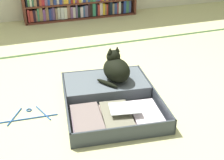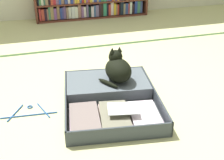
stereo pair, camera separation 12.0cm
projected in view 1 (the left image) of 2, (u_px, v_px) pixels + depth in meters
name	position (u px, v px, depth m)	size (l,w,h in m)	color
ground_plane	(101.00, 101.00, 2.19)	(10.00, 10.00, 0.00)	#C2C288
tatami_border	(69.00, 49.00, 3.10)	(4.80, 0.05, 0.00)	#324D28
open_suitcase	(109.00, 96.00, 2.16)	(0.77, 0.91, 0.11)	#343C43
black_cat	(116.00, 69.00, 2.22)	(0.27, 0.28, 0.26)	black
clothes_hanger	(29.00, 115.00, 2.01)	(0.39, 0.21, 0.01)	#275494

